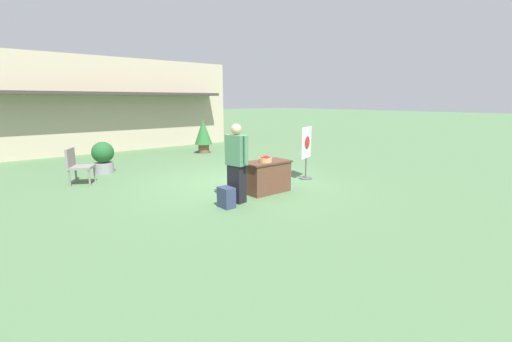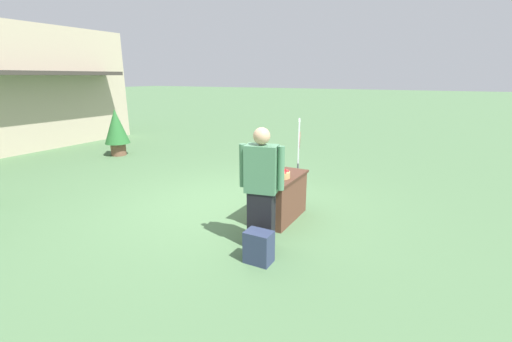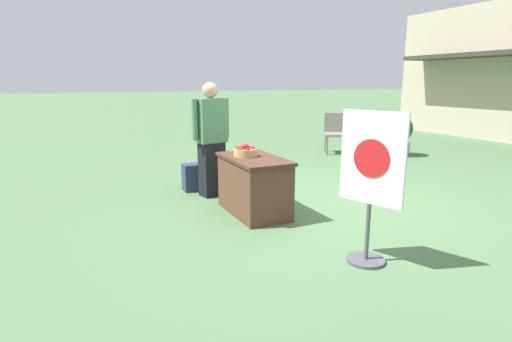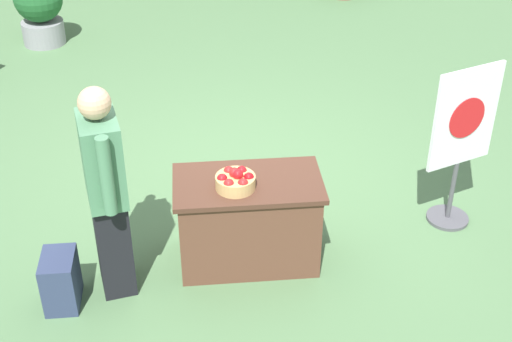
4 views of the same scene
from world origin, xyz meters
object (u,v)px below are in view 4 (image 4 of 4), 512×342
(apple_basket, at_px, (236,180))
(person_visitor, at_px, (107,192))
(poster_board, at_px, (461,140))
(potted_plant_far_left, at_px, (39,7))
(backpack, at_px, (61,280))
(display_table, at_px, (248,221))

(apple_basket, relative_size, person_visitor, 0.18)
(poster_board, distance_m, potted_plant_far_left, 5.97)
(backpack, bearing_deg, poster_board, 12.94)
(display_table, distance_m, person_visitor, 1.14)
(apple_basket, bearing_deg, poster_board, 12.99)
(poster_board, bearing_deg, potted_plant_far_left, -158.25)
(potted_plant_far_left, bearing_deg, backpack, -80.03)
(person_visitor, xyz_separation_m, potted_plant_far_left, (-1.28, 4.92, -0.36))
(poster_board, bearing_deg, person_visitor, -99.78)
(display_table, bearing_deg, potted_plant_far_left, 116.02)
(backpack, height_order, poster_board, poster_board)
(person_visitor, distance_m, potted_plant_far_left, 5.10)
(apple_basket, xyz_separation_m, person_visitor, (-0.92, -0.13, 0.05))
(display_table, xyz_separation_m, potted_plant_far_left, (-2.30, 4.71, 0.12))
(backpack, xyz_separation_m, poster_board, (3.17, 0.73, 0.58))
(apple_basket, relative_size, potted_plant_far_left, 0.32)
(apple_basket, distance_m, person_visitor, 0.93)
(display_table, relative_size, apple_basket, 3.79)
(person_visitor, bearing_deg, apple_basket, -3.47)
(person_visitor, bearing_deg, display_table, 0.00)
(person_visitor, bearing_deg, backpack, -168.66)
(apple_basket, relative_size, poster_board, 0.21)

